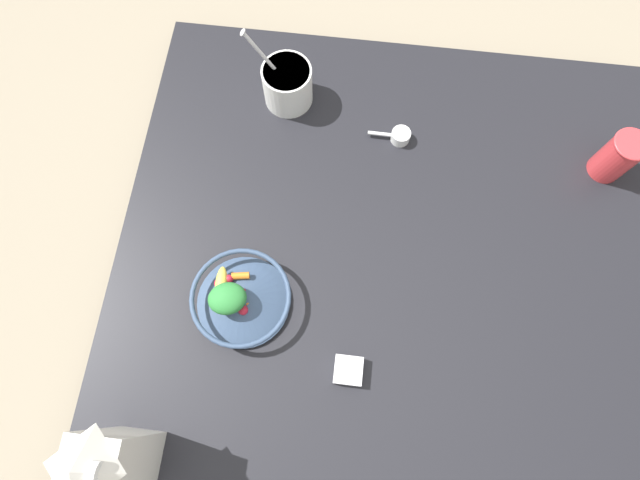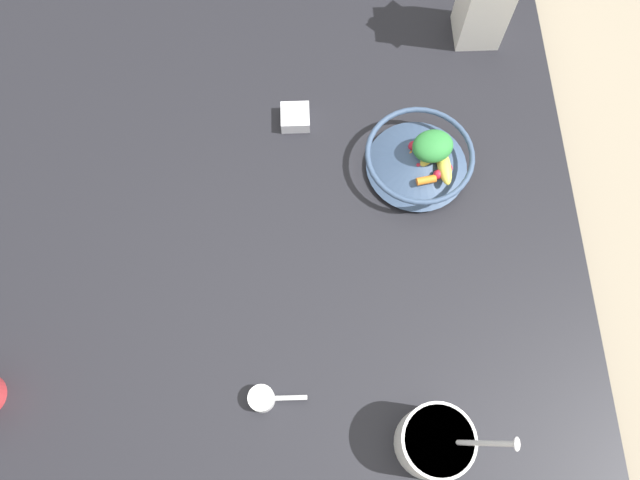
{
  "view_description": "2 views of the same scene",
  "coord_description": "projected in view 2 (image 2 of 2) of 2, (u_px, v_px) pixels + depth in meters",
  "views": [
    {
      "loc": [
        -0.29,
        0.11,
        1.06
      ],
      "look_at": [
        0.03,
        0.15,
        0.1
      ],
      "focal_mm": 28.0,
      "sensor_mm": 36.0,
      "label": 1
    },
    {
      "loc": [
        0.43,
        0.09,
        1.1
      ],
      "look_at": [
        0.06,
        0.1,
        0.11
      ],
      "focal_mm": 35.0,
      "sensor_mm": 36.0,
      "label": 2
    }
  ],
  "objects": [
    {
      "name": "ground_plane",
      "position": [
        264.0,
        233.0,
        1.18
      ],
      "size": [
        6.0,
        6.0,
        0.0
      ],
      "primitive_type": "plane",
      "color": "gray"
    },
    {
      "name": "countertop",
      "position": [
        263.0,
        229.0,
        1.16
      ],
      "size": [
        1.16,
        1.16,
        0.05
      ],
      "color": "black",
      "rests_on": "ground_plane"
    },
    {
      "name": "fruit_bowl",
      "position": [
        420.0,
        159.0,
        1.15
      ],
      "size": [
        0.2,
        0.2,
        0.09
      ],
      "color": "#384C6B",
      "rests_on": "countertop"
    },
    {
      "name": "yogurt_tub",
      "position": [
        435.0,
        442.0,
        0.95
      ],
      "size": [
        0.11,
        0.15,
        0.2
      ],
      "color": "white",
      "rests_on": "countertop"
    },
    {
      "name": "spice_jar",
      "position": [
        295.0,
        118.0,
        1.21
      ],
      "size": [
        0.05,
        0.05,
        0.03
      ],
      "color": "silver",
      "rests_on": "countertop"
    },
    {
      "name": "measuring_scoop",
      "position": [
        263.0,
        399.0,
        1.02
      ],
      "size": [
        0.04,
        0.1,
        0.03
      ],
      "color": "white",
      "rests_on": "countertop"
    }
  ]
}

